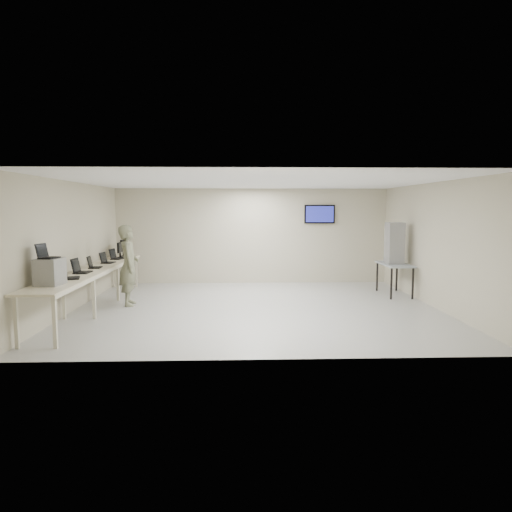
{
  "coord_description": "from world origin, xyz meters",
  "views": [
    {
      "loc": [
        -0.36,
        -10.02,
        2.23
      ],
      "look_at": [
        0.0,
        0.2,
        1.15
      ],
      "focal_mm": 32.0,
      "sensor_mm": 36.0,
      "label": 1
    }
  ],
  "objects_px": {
    "workbench": "(93,272)",
    "equipment_box": "(50,272)",
    "side_table": "(395,266)",
    "soldier": "(129,265)"
  },
  "relations": [
    {
      "from": "side_table",
      "to": "equipment_box",
      "type": "bearing_deg",
      "value": -154.05
    },
    {
      "from": "workbench",
      "to": "side_table",
      "type": "height_order",
      "value": "workbench"
    },
    {
      "from": "workbench",
      "to": "equipment_box",
      "type": "xyz_separation_m",
      "value": [
        -0.06,
        -2.1,
        0.31
      ]
    },
    {
      "from": "workbench",
      "to": "equipment_box",
      "type": "bearing_deg",
      "value": -91.71
    },
    {
      "from": "workbench",
      "to": "equipment_box",
      "type": "distance_m",
      "value": 2.13
    },
    {
      "from": "workbench",
      "to": "side_table",
      "type": "relative_size",
      "value": 4.43
    },
    {
      "from": "equipment_box",
      "to": "side_table",
      "type": "distance_m",
      "value": 8.07
    },
    {
      "from": "equipment_box",
      "to": "soldier",
      "type": "xyz_separation_m",
      "value": [
        0.74,
        2.52,
        -0.21
      ]
    },
    {
      "from": "soldier",
      "to": "side_table",
      "type": "xyz_separation_m",
      "value": [
        6.51,
        1.01,
        -0.18
      ]
    },
    {
      "from": "equipment_box",
      "to": "soldier",
      "type": "relative_size",
      "value": 0.25
    }
  ]
}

